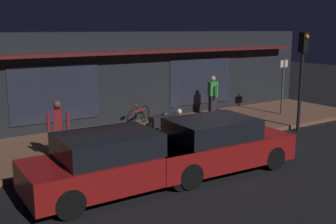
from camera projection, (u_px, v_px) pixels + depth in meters
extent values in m
plane|color=black|center=(217.00, 156.00, 12.06)|extent=(60.00, 60.00, 0.00)
cube|color=brown|center=(163.00, 132.00, 14.50)|extent=(18.00, 4.00, 0.15)
cube|color=black|center=(120.00, 76.00, 16.94)|extent=(18.00, 2.80, 3.60)
cube|color=#262838|center=(56.00, 94.00, 14.12)|extent=(3.20, 0.04, 2.00)
cube|color=#262838|center=(201.00, 81.00, 17.56)|extent=(3.20, 0.04, 2.00)
cube|color=#591919|center=(138.00, 52.00, 15.37)|extent=(16.20, 0.50, 0.12)
cylinder|color=black|center=(151.00, 131.00, 13.18)|extent=(0.61, 0.21, 0.60)
cylinder|color=black|center=(176.00, 126.00, 13.90)|extent=(0.61, 0.21, 0.60)
cube|color=black|center=(164.00, 120.00, 13.49)|extent=(1.13, 0.45, 0.36)
ellipsoid|color=black|center=(167.00, 114.00, 13.54)|extent=(0.47, 0.31, 0.20)
sphere|color=#F9EDB7|center=(179.00, 111.00, 13.92)|extent=(0.18, 0.18, 0.18)
cylinder|color=gray|center=(175.00, 107.00, 13.75)|extent=(0.11, 0.55, 0.03)
torus|color=black|center=(132.00, 119.00, 14.85)|extent=(0.59, 0.38, 0.66)
torus|color=black|center=(145.00, 114.00, 15.73)|extent=(0.59, 0.38, 0.66)
cube|color=#A51E1E|center=(138.00, 110.00, 15.25)|extent=(0.79, 0.50, 0.06)
cube|color=brown|center=(135.00, 105.00, 14.97)|extent=(0.21, 0.17, 0.06)
cylinder|color=#A51E1E|center=(144.00, 100.00, 15.55)|extent=(0.24, 0.37, 0.02)
cube|color=#28232D|center=(59.00, 145.00, 11.19)|extent=(0.28, 0.33, 0.85)
cube|color=maroon|center=(58.00, 120.00, 11.05)|extent=(0.34, 0.43, 0.58)
sphere|color=brown|center=(57.00, 105.00, 10.96)|extent=(0.22, 0.22, 0.22)
cylinder|color=maroon|center=(68.00, 122.00, 11.12)|extent=(0.12, 0.12, 0.52)
cylinder|color=maroon|center=(48.00, 123.00, 11.01)|extent=(0.12, 0.12, 0.52)
cube|color=#28232D|center=(212.00, 106.00, 16.90)|extent=(0.29, 0.21, 0.85)
cube|color=#2D8C38|center=(213.00, 89.00, 16.75)|extent=(0.39, 0.24, 0.58)
sphere|color=tan|center=(213.00, 79.00, 16.67)|extent=(0.22, 0.22, 0.22)
cylinder|color=#2D8C38|center=(209.00, 89.00, 16.99)|extent=(0.09, 0.09, 0.52)
cylinder|color=#2D8C38|center=(217.00, 91.00, 16.55)|extent=(0.09, 0.09, 0.52)
cylinder|color=#47474C|center=(283.00, 86.00, 16.99)|extent=(0.09, 0.09, 2.40)
cube|color=beige|center=(284.00, 64.00, 16.80)|extent=(0.44, 0.03, 0.30)
cylinder|color=black|center=(301.00, 83.00, 14.61)|extent=(0.12, 0.12, 3.60)
cube|color=black|center=(303.00, 42.00, 14.32)|extent=(0.24, 0.24, 0.70)
sphere|color=orange|center=(307.00, 37.00, 14.17)|extent=(0.16, 0.16, 0.16)
cylinder|color=black|center=(148.00, 159.00, 10.75)|extent=(0.64, 0.22, 0.64)
cylinder|color=black|center=(181.00, 177.00, 9.46)|extent=(0.64, 0.22, 0.64)
cylinder|color=black|center=(46.00, 180.00, 9.31)|extent=(0.64, 0.22, 0.64)
cylinder|color=black|center=(70.00, 204.00, 8.03)|extent=(0.64, 0.22, 0.64)
cube|color=maroon|center=(114.00, 169.00, 9.34)|extent=(4.11, 1.79, 0.68)
cube|color=black|center=(107.00, 147.00, 9.15)|extent=(2.21, 1.62, 0.64)
cylinder|color=black|center=(236.00, 144.00, 12.19)|extent=(0.65, 0.25, 0.64)
cylinder|color=black|center=(274.00, 158.00, 10.88)|extent=(0.65, 0.25, 0.64)
cylinder|color=black|center=(158.00, 158.00, 10.85)|extent=(0.65, 0.25, 0.64)
cylinder|color=black|center=(190.00, 176.00, 9.54)|extent=(0.65, 0.25, 0.64)
cube|color=maroon|center=(216.00, 150.00, 10.82)|extent=(4.18, 1.96, 0.68)
cube|color=black|center=(212.00, 131.00, 10.63)|extent=(2.27, 1.70, 0.64)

